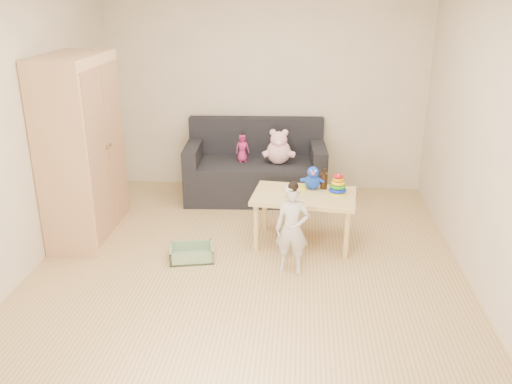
# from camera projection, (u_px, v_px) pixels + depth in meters

# --- Properties ---
(room) EXTENTS (4.50, 4.50, 4.50)m
(room) POSITION_uv_depth(u_px,v_px,m) (248.00, 132.00, 4.68)
(room) COLOR tan
(room) RESTS_ON ground
(wardrobe) EXTENTS (0.52, 1.05, 1.88)m
(wardrobe) POSITION_uv_depth(u_px,v_px,m) (82.00, 150.00, 5.43)
(wardrobe) COLOR tan
(wardrobe) RESTS_ON ground
(sofa) EXTENTS (1.74, 0.94, 0.48)m
(sofa) POSITION_uv_depth(u_px,v_px,m) (256.00, 179.00, 6.72)
(sofa) COLOR black
(sofa) RESTS_ON ground
(play_table) EXTENTS (1.07, 0.74, 0.53)m
(play_table) POSITION_uv_depth(u_px,v_px,m) (303.00, 219.00, 5.50)
(play_table) COLOR #EBC481
(play_table) RESTS_ON ground
(storage_bin) EXTENTS (0.47, 0.39, 0.12)m
(storage_bin) POSITION_uv_depth(u_px,v_px,m) (191.00, 253.00, 5.24)
(storage_bin) COLOR gray
(storage_bin) RESTS_ON ground
(toddler) EXTENTS (0.32, 0.23, 0.83)m
(toddler) POSITION_uv_depth(u_px,v_px,m) (292.00, 230.00, 4.90)
(toddler) COLOR beige
(toddler) RESTS_ON ground
(pink_bear) EXTENTS (0.39, 0.36, 0.35)m
(pink_bear) POSITION_uv_depth(u_px,v_px,m) (279.00, 149.00, 6.49)
(pink_bear) COLOR #FFBBCB
(pink_bear) RESTS_ON sofa
(doll) EXTENTS (0.20, 0.17, 0.33)m
(doll) POSITION_uv_depth(u_px,v_px,m) (242.00, 148.00, 6.56)
(doll) COLOR #BA236C
(doll) RESTS_ON sofa
(ring_stacker) EXTENTS (0.18, 0.18, 0.20)m
(ring_stacker) POSITION_uv_depth(u_px,v_px,m) (338.00, 186.00, 5.40)
(ring_stacker) COLOR #FFFB0D
(ring_stacker) RESTS_ON play_table
(brown_bottle) EXTENTS (0.07, 0.07, 0.21)m
(brown_bottle) POSITION_uv_depth(u_px,v_px,m) (324.00, 180.00, 5.52)
(brown_bottle) COLOR black
(brown_bottle) RESTS_ON play_table
(blue_plush) EXTENTS (0.23, 0.20, 0.25)m
(blue_plush) POSITION_uv_depth(u_px,v_px,m) (313.00, 177.00, 5.51)
(blue_plush) COLOR #1C4FFF
(blue_plush) RESTS_ON play_table
(wooden_figure) EXTENTS (0.04, 0.04, 0.11)m
(wooden_figure) POSITION_uv_depth(u_px,v_px,m) (294.00, 189.00, 5.39)
(wooden_figure) COLOR #592D1B
(wooden_figure) RESTS_ON play_table
(yellow_book) EXTENTS (0.20, 0.20, 0.01)m
(yellow_book) POSITION_uv_depth(u_px,v_px,m) (296.00, 189.00, 5.54)
(yellow_book) COLOR #FEFF1A
(yellow_book) RESTS_ON play_table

